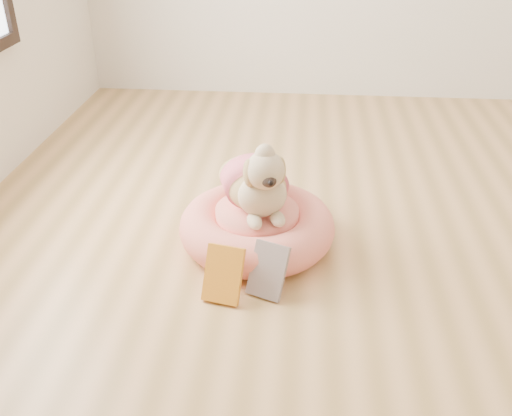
# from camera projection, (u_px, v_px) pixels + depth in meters

# --- Properties ---
(floor) EXTENTS (4.50, 4.50, 0.00)m
(floor) POSITION_uv_depth(u_px,v_px,m) (398.00, 273.00, 2.32)
(floor) COLOR #AA8146
(floor) RESTS_ON ground
(pet_bed) EXTENTS (0.67, 0.67, 0.17)m
(pet_bed) POSITION_uv_depth(u_px,v_px,m) (257.00, 226.00, 2.47)
(pet_bed) COLOR #E77F5A
(pet_bed) RESTS_ON floor
(dog) EXTENTS (0.46, 0.56, 0.35)m
(dog) POSITION_uv_depth(u_px,v_px,m) (257.00, 170.00, 2.36)
(dog) COLOR olive
(dog) RESTS_ON pet_bed
(book_yellow) EXTENTS (0.17, 0.15, 0.20)m
(book_yellow) POSITION_uv_depth(u_px,v_px,m) (223.00, 274.00, 2.14)
(book_yellow) COLOR gold
(book_yellow) RESTS_ON floor
(book_white) EXTENTS (0.17, 0.16, 0.20)m
(book_white) POSITION_uv_depth(u_px,v_px,m) (268.00, 270.00, 2.17)
(book_white) COLOR silver
(book_white) RESTS_ON floor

